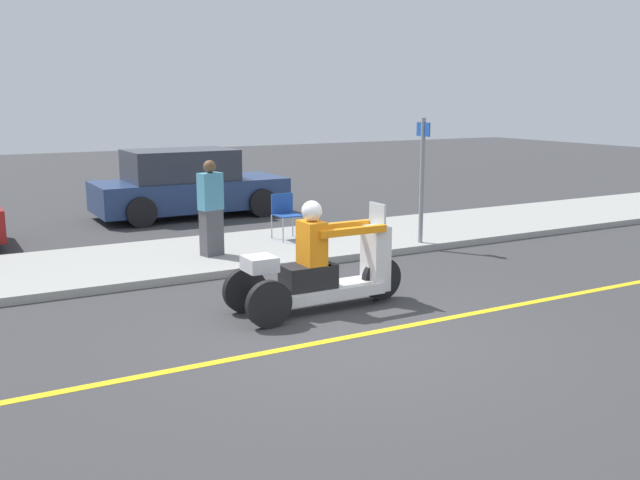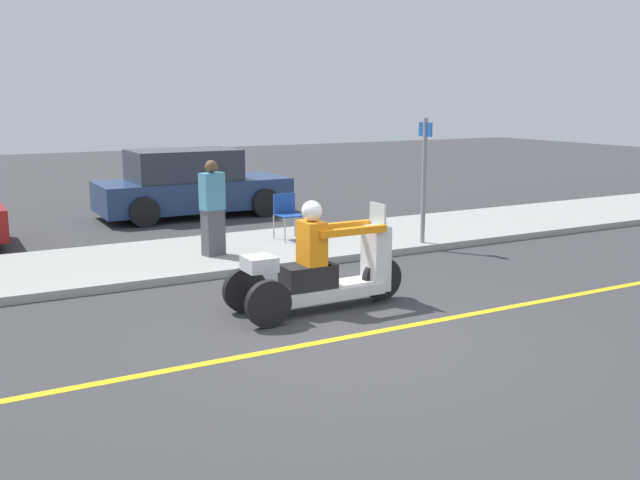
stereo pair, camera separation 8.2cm
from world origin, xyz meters
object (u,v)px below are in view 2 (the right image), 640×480
folding_chair_set_back (287,211)px  parked_car_lot_far (190,185)px  spectator_with_child (213,210)px  street_sign (424,176)px  motorcycle_trike (321,271)px

folding_chair_set_back → parked_car_lot_far: parked_car_lot_far is taller
parked_car_lot_far → spectator_with_child: bearing=-104.2°
spectator_with_child → street_sign: size_ratio=0.71×
folding_chair_set_back → street_sign: street_sign is taller
motorcycle_trike → spectator_with_child: (-0.27, 3.17, 0.37)m
street_sign → motorcycle_trike: bearing=-145.1°
spectator_with_child → parked_car_lot_far: (1.17, 4.63, -0.16)m
motorcycle_trike → parked_car_lot_far: 7.85m
parked_car_lot_far → street_sign: bearing=-65.8°
street_sign → spectator_with_child: bearing=167.2°
motorcycle_trike → street_sign: street_sign is taller
folding_chair_set_back → parked_car_lot_far: bearing=97.3°
parked_car_lot_far → street_sign: size_ratio=1.93×
parked_car_lot_far → street_sign: 6.00m
motorcycle_trike → street_sign: 4.17m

